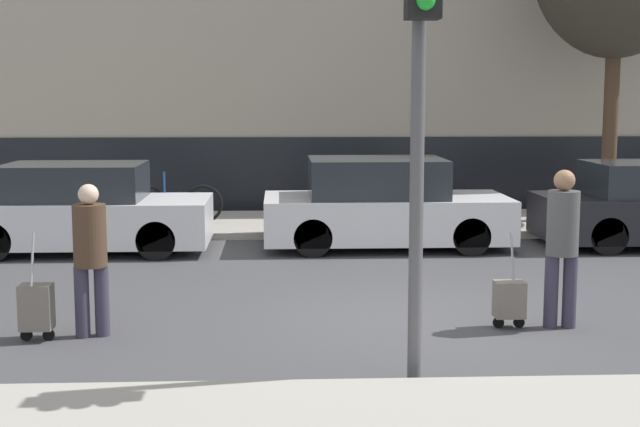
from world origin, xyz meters
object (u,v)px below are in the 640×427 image
parked_car_1 (383,206)px  traffic_light (421,60)px  parked_car_0 (83,211)px  trolley_left (36,307)px  trolley_right (509,300)px  pedestrian_left (90,251)px  pedestrian_right (562,239)px  parked_bicycle (175,204)px

parked_car_1 → traffic_light: size_ratio=1.02×
traffic_light → parked_car_0: bearing=122.1°
trolley_left → trolley_right: (4.93, 0.27, -0.04)m
parked_car_0 → traffic_light: size_ratio=1.01×
parked_car_1 → trolley_right: bearing=-81.7°
pedestrian_left → pedestrian_right: pedestrian_right is taller
pedestrian_right → traffic_light: traffic_light is taller
trolley_right → parked_bicycle: bearing=121.2°
pedestrian_left → trolley_left: size_ratio=1.41×
trolley_left → pedestrian_left: bearing=14.8°
pedestrian_right → traffic_light: bearing=-134.0°
parked_car_0 → trolley_right: 7.50m
pedestrian_left → parked_bicycle: 7.38m
trolley_left → trolley_right: 4.94m
trolley_left → parked_bicycle: bearing=85.8°
trolley_right → pedestrian_left: bearing=-178.3°
parked_bicycle → trolley_left: bearing=-94.2°
parked_bicycle → parked_car_1: bearing=-29.4°
parked_car_1 → trolley_right: size_ratio=3.78×
parked_car_1 → pedestrian_right: pedestrian_right is taller
parked_bicycle → pedestrian_right: bearing=-55.7°
traffic_light → trolley_right: bearing=55.2°
parked_car_1 → parked_bicycle: bearing=150.6°
parked_car_0 → parked_bicycle: parked_car_0 is taller
trolley_left → traffic_light: bearing=-23.7°
parked_car_1 → pedestrian_left: 6.45m
parked_car_0 → traffic_light: traffic_light is taller
parked_car_0 → trolley_left: size_ratio=3.50×
parked_car_0 → trolley_left: (0.65, -5.26, -0.31)m
pedestrian_left → trolley_right: (4.40, 0.13, -0.58)m
parked_car_1 → trolley_right: 5.25m
trolley_left → pedestrian_right: (5.48, 0.26, 0.62)m
parked_bicycle → parked_car_0: bearing=-118.2°
parked_car_0 → trolley_left: bearing=-82.9°
pedestrian_right → parked_bicycle: 8.78m
pedestrian_left → trolley_left: 0.78m
parked_car_1 → trolley_right: (0.75, -5.19, -0.37)m
parked_car_0 → pedestrian_right: size_ratio=2.30×
parked_car_0 → trolley_left: parked_car_0 is taller
trolley_left → parked_car_1: bearing=52.5°
trolley_right → parked_bicycle: parked_bicycle is taller
pedestrian_right → parked_bicycle: size_ratio=0.96×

